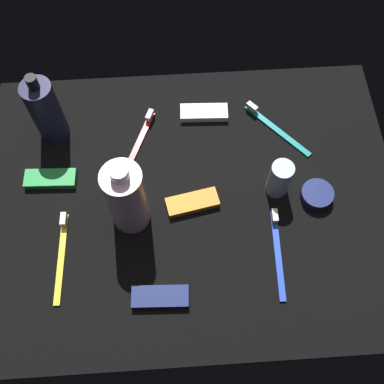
{
  "coord_description": "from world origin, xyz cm",
  "views": [
    {
      "loc": [
        -2.57,
        -39.85,
        85.53
      ],
      "look_at": [
        0.0,
        0.0,
        3.0
      ],
      "focal_mm": 43.66,
      "sensor_mm": 36.0,
      "label": 1
    }
  ],
  "objects_px": {
    "toothbrush_blue": "(278,248)",
    "snack_bar_navy": "(160,297)",
    "toothbrush_red": "(139,141)",
    "snack_bar_orange": "(191,203)",
    "lotion_bottle": "(45,110)",
    "cream_tin_left": "(317,195)",
    "snack_bar_green": "(50,179)",
    "toothbrush_yellow": "(61,252)",
    "deodorant_stick": "(280,179)",
    "bodywash_bottle": "(126,198)",
    "toothbrush_teal": "(274,126)",
    "snack_bar_white": "(204,113)"
  },
  "relations": [
    {
      "from": "bodywash_bottle",
      "to": "toothbrush_teal",
      "type": "height_order",
      "value": "bodywash_bottle"
    },
    {
      "from": "toothbrush_red",
      "to": "cream_tin_left",
      "type": "distance_m",
      "value": 0.39
    },
    {
      "from": "lotion_bottle",
      "to": "snack_bar_navy",
      "type": "bearing_deg",
      "value": -60.28
    },
    {
      "from": "snack_bar_green",
      "to": "cream_tin_left",
      "type": "height_order",
      "value": "cream_tin_left"
    },
    {
      "from": "toothbrush_yellow",
      "to": "cream_tin_left",
      "type": "distance_m",
      "value": 0.51
    },
    {
      "from": "cream_tin_left",
      "to": "toothbrush_teal",
      "type": "bearing_deg",
      "value": 110.05
    },
    {
      "from": "lotion_bottle",
      "to": "snack_bar_green",
      "type": "xyz_separation_m",
      "value": [
        -0.0,
        -0.12,
        -0.07
      ]
    },
    {
      "from": "deodorant_stick",
      "to": "toothbrush_teal",
      "type": "distance_m",
      "value": 0.15
    },
    {
      "from": "toothbrush_yellow",
      "to": "cream_tin_left",
      "type": "relative_size",
      "value": 2.79
    },
    {
      "from": "deodorant_stick",
      "to": "toothbrush_yellow",
      "type": "relative_size",
      "value": 0.49
    },
    {
      "from": "toothbrush_teal",
      "to": "cream_tin_left",
      "type": "distance_m",
      "value": 0.18
    },
    {
      "from": "toothbrush_blue",
      "to": "snack_bar_navy",
      "type": "bearing_deg",
      "value": -160.79
    },
    {
      "from": "toothbrush_yellow",
      "to": "snack_bar_navy",
      "type": "height_order",
      "value": "toothbrush_yellow"
    },
    {
      "from": "toothbrush_red",
      "to": "snack_bar_white",
      "type": "distance_m",
      "value": 0.16
    },
    {
      "from": "cream_tin_left",
      "to": "lotion_bottle",
      "type": "bearing_deg",
      "value": 160.26
    },
    {
      "from": "bodywash_bottle",
      "to": "snack_bar_orange",
      "type": "xyz_separation_m",
      "value": [
        0.12,
        0.02,
        -0.08
      ]
    },
    {
      "from": "snack_bar_orange",
      "to": "snack_bar_navy",
      "type": "xyz_separation_m",
      "value": [
        -0.07,
        -0.18,
        0.0
      ]
    },
    {
      "from": "toothbrush_red",
      "to": "toothbrush_teal",
      "type": "xyz_separation_m",
      "value": [
        0.29,
        0.02,
        0.0
      ]
    },
    {
      "from": "cream_tin_left",
      "to": "snack_bar_green",
      "type": "bearing_deg",
      "value": 172.3
    },
    {
      "from": "deodorant_stick",
      "to": "snack_bar_green",
      "type": "height_order",
      "value": "deodorant_stick"
    },
    {
      "from": "snack_bar_green",
      "to": "snack_bar_orange",
      "type": "xyz_separation_m",
      "value": [
        0.28,
        -0.07,
        0.0
      ]
    },
    {
      "from": "toothbrush_red",
      "to": "deodorant_stick",
      "type": "bearing_deg",
      "value": -25.05
    },
    {
      "from": "lotion_bottle",
      "to": "snack_bar_navy",
      "type": "relative_size",
      "value": 1.72
    },
    {
      "from": "toothbrush_blue",
      "to": "snack_bar_white",
      "type": "bearing_deg",
      "value": 109.98
    },
    {
      "from": "toothbrush_teal",
      "to": "snack_bar_white",
      "type": "distance_m",
      "value": 0.15
    },
    {
      "from": "snack_bar_orange",
      "to": "toothbrush_red",
      "type": "bearing_deg",
      "value": 112.66
    },
    {
      "from": "toothbrush_blue",
      "to": "toothbrush_red",
      "type": "height_order",
      "value": "same"
    },
    {
      "from": "lotion_bottle",
      "to": "bodywash_bottle",
      "type": "distance_m",
      "value": 0.27
    },
    {
      "from": "snack_bar_orange",
      "to": "snack_bar_navy",
      "type": "distance_m",
      "value": 0.2
    },
    {
      "from": "lotion_bottle",
      "to": "cream_tin_left",
      "type": "distance_m",
      "value": 0.57
    },
    {
      "from": "lotion_bottle",
      "to": "snack_bar_navy",
      "type": "xyz_separation_m",
      "value": [
        0.22,
        -0.38,
        -0.07
      ]
    },
    {
      "from": "toothbrush_yellow",
      "to": "snack_bar_orange",
      "type": "relative_size",
      "value": 1.73
    },
    {
      "from": "snack_bar_navy",
      "to": "snack_bar_orange",
      "type": "bearing_deg",
      "value": 72.26
    },
    {
      "from": "toothbrush_blue",
      "to": "snack_bar_orange",
      "type": "relative_size",
      "value": 1.73
    },
    {
      "from": "toothbrush_blue",
      "to": "snack_bar_white",
      "type": "distance_m",
      "value": 0.34
    },
    {
      "from": "toothbrush_red",
      "to": "snack_bar_orange",
      "type": "bearing_deg",
      "value": -56.38
    },
    {
      "from": "bodywash_bottle",
      "to": "snack_bar_navy",
      "type": "relative_size",
      "value": 1.85
    },
    {
      "from": "toothbrush_red",
      "to": "toothbrush_teal",
      "type": "bearing_deg",
      "value": 3.61
    },
    {
      "from": "cream_tin_left",
      "to": "toothbrush_red",
      "type": "bearing_deg",
      "value": 156.64
    },
    {
      "from": "toothbrush_red",
      "to": "snack_bar_white",
      "type": "relative_size",
      "value": 1.64
    },
    {
      "from": "bodywash_bottle",
      "to": "toothbrush_yellow",
      "type": "xyz_separation_m",
      "value": [
        -0.13,
        -0.07,
        -0.08
      ]
    },
    {
      "from": "toothbrush_yellow",
      "to": "snack_bar_orange",
      "type": "distance_m",
      "value": 0.27
    },
    {
      "from": "bodywash_bottle",
      "to": "deodorant_stick",
      "type": "bearing_deg",
      "value": 8.21
    },
    {
      "from": "toothbrush_red",
      "to": "snack_bar_navy",
      "type": "bearing_deg",
      "value": -84.37
    },
    {
      "from": "deodorant_stick",
      "to": "cream_tin_left",
      "type": "distance_m",
      "value": 0.09
    },
    {
      "from": "deodorant_stick",
      "to": "toothbrush_red",
      "type": "relative_size",
      "value": 0.52
    },
    {
      "from": "toothbrush_blue",
      "to": "snack_bar_green",
      "type": "relative_size",
      "value": 1.73
    },
    {
      "from": "snack_bar_navy",
      "to": "toothbrush_red",
      "type": "bearing_deg",
      "value": 98.14
    },
    {
      "from": "toothbrush_yellow",
      "to": "snack_bar_white",
      "type": "bearing_deg",
      "value": 45.65
    },
    {
      "from": "bodywash_bottle",
      "to": "snack_bar_navy",
      "type": "xyz_separation_m",
      "value": [
        0.05,
        -0.17,
        -0.08
      ]
    }
  ]
}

